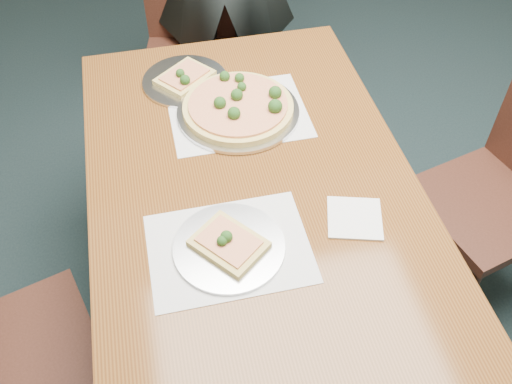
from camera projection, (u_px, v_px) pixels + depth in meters
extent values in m
plane|color=black|center=(342.00, 307.00, 2.16)|extent=(8.00, 8.00, 0.00)
cube|color=#532C10|center=(256.00, 197.00, 1.57)|extent=(0.90, 1.50, 0.04)
cylinder|color=black|center=(121.00, 149.00, 2.24)|extent=(0.07, 0.07, 0.70)
cylinder|color=black|center=(311.00, 121.00, 2.35)|extent=(0.07, 0.07, 0.70)
cube|color=black|center=(193.00, 64.00, 2.46)|extent=(0.50, 0.50, 0.04)
cylinder|color=black|center=(154.00, 132.00, 2.51)|extent=(0.04, 0.04, 0.43)
cylinder|color=black|center=(163.00, 82.00, 2.75)|extent=(0.04, 0.04, 0.43)
cylinder|color=black|center=(235.00, 133.00, 2.51)|extent=(0.04, 0.04, 0.43)
cylinder|color=black|center=(237.00, 83.00, 2.75)|extent=(0.04, 0.04, 0.43)
cube|color=black|center=(19.00, 361.00, 1.54)|extent=(0.52, 0.52, 0.04)
cylinder|color=black|center=(82.00, 323.00, 1.88)|extent=(0.04, 0.04, 0.43)
cube|color=black|center=(487.00, 205.00, 1.91)|extent=(0.51, 0.51, 0.04)
cylinder|color=black|center=(398.00, 230.00, 2.14)|extent=(0.04, 0.04, 0.43)
cylinder|color=black|center=(472.00, 198.00, 2.25)|extent=(0.04, 0.04, 0.43)
cylinder|color=black|center=(462.00, 305.00, 1.93)|extent=(0.04, 0.04, 0.43)
cube|color=white|center=(238.00, 113.00, 1.77)|extent=(0.42, 0.32, 0.00)
cube|color=white|center=(229.00, 248.00, 1.42)|extent=(0.40, 0.30, 0.00)
cylinder|color=silver|center=(238.00, 111.00, 1.77)|extent=(0.38, 0.38, 0.01)
cylinder|color=gold|center=(238.00, 107.00, 1.75)|extent=(0.34, 0.34, 0.02)
cylinder|color=#F6C880|center=(238.00, 104.00, 1.74)|extent=(0.30, 0.30, 0.01)
sphere|color=#1A3E13|center=(242.00, 87.00, 1.78)|extent=(0.03, 0.03, 0.03)
sphere|color=#1A3E13|center=(234.00, 113.00, 1.69)|extent=(0.04, 0.04, 0.04)
sphere|color=#1A3E13|center=(275.00, 106.00, 1.71)|extent=(0.04, 0.04, 0.04)
sphere|color=#1A3E13|center=(239.00, 78.00, 1.81)|extent=(0.03, 0.03, 0.03)
sphere|color=#1A3E13|center=(220.00, 103.00, 1.72)|extent=(0.04, 0.04, 0.04)
sphere|color=#1A3E13|center=(275.00, 92.00, 1.75)|extent=(0.04, 0.04, 0.04)
sphere|color=#1A3E13|center=(275.00, 92.00, 1.76)|extent=(0.03, 0.03, 0.03)
sphere|color=#1A3E13|center=(237.00, 95.00, 1.75)|extent=(0.04, 0.04, 0.04)
sphere|color=#1A3E13|center=(225.00, 76.00, 1.81)|extent=(0.03, 0.03, 0.03)
cylinder|color=silver|center=(229.00, 247.00, 1.42)|extent=(0.28, 0.28, 0.01)
cube|color=gold|center=(229.00, 244.00, 1.41)|extent=(0.21, 0.21, 0.02)
cube|color=#F6C880|center=(229.00, 241.00, 1.40)|extent=(0.17, 0.17, 0.01)
sphere|color=#1A3E13|center=(226.00, 237.00, 1.39)|extent=(0.03, 0.03, 0.03)
sphere|color=#1A3E13|center=(222.00, 241.00, 1.39)|extent=(0.03, 0.03, 0.03)
cylinder|color=silver|center=(185.00, 81.00, 1.88)|extent=(0.28, 0.28, 0.01)
cube|color=gold|center=(185.00, 77.00, 1.87)|extent=(0.21, 0.21, 0.02)
cube|color=#F6C880|center=(184.00, 75.00, 1.86)|extent=(0.17, 0.17, 0.01)
sphere|color=#1A3E13|center=(185.00, 80.00, 1.82)|extent=(0.03, 0.03, 0.03)
sphere|color=#1A3E13|center=(180.00, 73.00, 1.84)|extent=(0.03, 0.03, 0.03)
cube|color=white|center=(355.00, 218.00, 1.48)|extent=(0.17, 0.17, 0.01)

